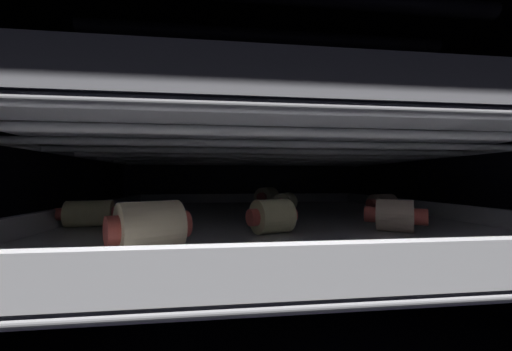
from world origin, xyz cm
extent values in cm
cube|color=black|center=(0.00, 0.00, -0.60)|extent=(52.18, 53.97, 1.20)
cube|color=black|center=(0.00, 26.39, 16.19)|extent=(52.18, 1.20, 32.38)
cube|color=black|center=(-25.49, 0.00, 16.19)|extent=(1.20, 51.57, 32.38)
cube|color=black|center=(25.49, 0.00, 16.19)|extent=(1.20, 51.57, 32.38)
cube|color=black|center=(0.00, 0.00, 32.98)|extent=(52.18, 53.97, 1.20)
cylinder|color=#333338|center=(0.00, -3.55, 30.29)|extent=(39.82, 1.53, 1.53)
cylinder|color=#333338|center=(0.00, 3.55, 30.29)|extent=(39.82, 1.53, 1.53)
cylinder|color=#333338|center=(0.00, 10.64, 30.29)|extent=(39.82, 1.53, 1.53)
cylinder|color=#B7B7BC|center=(-23.42, 0.00, 9.20)|extent=(0.74, 50.54, 0.74)
cylinder|color=#B7B7BC|center=(23.42, 0.00, 9.20)|extent=(0.74, 50.54, 0.74)
cylinder|color=#B7B7BC|center=(0.00, -22.11, 9.20)|extent=(46.83, 0.74, 0.74)
cylinder|color=#B7B7BC|center=(0.00, -15.79, 9.20)|extent=(46.83, 0.74, 0.74)
cylinder|color=#B7B7BC|center=(0.00, -9.48, 9.20)|extent=(46.83, 0.74, 0.74)
cylinder|color=#B7B7BC|center=(0.00, -3.16, 9.20)|extent=(46.83, 0.74, 0.74)
cylinder|color=#B7B7BC|center=(0.00, 3.16, 9.20)|extent=(46.83, 0.74, 0.74)
cylinder|color=#B7B7BC|center=(0.00, 9.48, 9.20)|extent=(46.83, 0.74, 0.74)
cylinder|color=#B7B7BC|center=(0.00, 15.79, 9.20)|extent=(46.83, 0.74, 0.74)
cylinder|color=#B7B7BC|center=(0.00, 22.11, 9.20)|extent=(46.83, 0.74, 0.74)
cube|color=silver|center=(0.00, 0.00, 9.88)|extent=(42.27, 45.02, 0.62)
cube|color=silver|center=(0.00, -22.11, 11.03)|extent=(42.27, 0.80, 1.69)
cube|color=silver|center=(0.00, 22.11, 11.03)|extent=(42.27, 0.80, 1.69)
cube|color=silver|center=(-20.73, 0.00, 11.03)|extent=(0.80, 45.02, 1.69)
cube|color=silver|center=(20.73, 0.00, 11.03)|extent=(0.80, 45.02, 1.69)
cylinder|color=beige|center=(-9.57, -16.28, 11.76)|extent=(4.63, 4.50, 3.15)
cylinder|color=#C64C42|center=(-7.78, -15.22, 11.76)|extent=(1.43, 1.82, 1.73)
cylinder|color=#C64C42|center=(-11.36, -17.34, 11.76)|extent=(1.43, 1.82, 1.73)
cylinder|color=beige|center=(2.42, 14.51, 11.76)|extent=(4.70, 4.97, 3.14)
cylinder|color=#C64C42|center=(1.25, 12.53, 11.76)|extent=(1.69, 1.38, 1.57)
cylinder|color=#C64C42|center=(3.60, 16.48, 11.76)|extent=(1.69, 1.38, 1.57)
cylinder|color=beige|center=(9.51, -11.22, 11.56)|extent=(3.91, 3.88, 2.75)
cylinder|color=#C64C42|center=(11.10, -12.32, 11.56)|extent=(1.63, 1.72, 1.39)
cylinder|color=#C64C42|center=(7.93, -10.12, 11.56)|extent=(1.63, 1.72, 1.39)
cylinder|color=beige|center=(-17.75, -5.26, 11.42)|extent=(4.27, 3.02, 2.46)
cylinder|color=#C64C42|center=(-20.13, -5.62, 11.42)|extent=(1.01, 1.27, 1.16)
cylinder|color=#C64C42|center=(-15.38, -4.91, 11.42)|extent=(1.01, 1.27, 1.16)
cylinder|color=beige|center=(3.24, 3.85, 11.52)|extent=(4.13, 4.62, 2.67)
cylinder|color=#C64C42|center=(4.28, 5.85, 11.52)|extent=(1.57, 1.25, 1.41)
cylinder|color=#C64C42|center=(2.20, 1.85, 11.52)|extent=(1.57, 1.25, 1.41)
cylinder|color=beige|center=(-1.06, -10.63, 11.60)|extent=(3.82, 3.72, 2.82)
cylinder|color=#C64C42|center=(-2.76, -11.30, 11.60)|extent=(1.12, 1.53, 1.39)
cylinder|color=#C64C42|center=(0.63, -9.96, 11.60)|extent=(1.12, 1.53, 1.39)
cylinder|color=beige|center=(16.91, 3.27, 11.42)|extent=(4.32, 3.69, 2.47)
cylinder|color=#C64C42|center=(19.01, 4.14, 11.42)|extent=(1.28, 1.45, 1.19)
cylinder|color=#C64C42|center=(14.81, 2.39, 11.42)|extent=(1.28, 1.45, 1.19)
cylinder|color=beige|center=(-11.35, -7.76, 11.40)|extent=(4.05, 3.72, 2.42)
cylinder|color=#C64C42|center=(-9.39, -8.85, 11.40)|extent=(1.60, 1.57, 1.13)
cylinder|color=#C64C42|center=(-13.31, -6.66, 11.40)|extent=(1.60, 1.57, 1.13)
cylinder|color=#B7B7BC|center=(-23.42, 0.00, 17.79)|extent=(0.66, 50.54, 0.66)
cylinder|color=#B7B7BC|center=(23.42, 0.00, 17.79)|extent=(0.66, 50.54, 0.66)
cylinder|color=#B7B7BC|center=(0.00, -22.11, 17.79)|extent=(46.83, 0.66, 0.66)
cylinder|color=#B7B7BC|center=(0.00, -15.79, 17.79)|extent=(46.83, 0.66, 0.66)
cylinder|color=#B7B7BC|center=(0.00, -9.48, 17.79)|extent=(46.83, 0.66, 0.66)
cylinder|color=#B7B7BC|center=(0.00, -3.16, 17.79)|extent=(46.83, 0.66, 0.66)
cylinder|color=#B7B7BC|center=(0.00, 3.16, 17.79)|extent=(46.83, 0.66, 0.66)
cylinder|color=#B7B7BC|center=(0.00, 9.48, 17.79)|extent=(46.83, 0.66, 0.66)
cylinder|color=#B7B7BC|center=(0.00, 15.79, 17.79)|extent=(46.83, 0.66, 0.66)
cylinder|color=#B7B7BC|center=(0.00, 22.11, 17.79)|extent=(46.83, 0.66, 0.66)
cube|color=gray|center=(0.00, 0.00, 18.53)|extent=(42.27, 45.02, 0.83)
cube|color=gray|center=(0.00, -22.11, 19.64)|extent=(42.27, 0.80, 1.39)
cube|color=gray|center=(0.00, 22.11, 19.64)|extent=(42.27, 0.80, 1.39)
cube|color=gray|center=(-20.73, 0.00, 19.64)|extent=(0.80, 45.02, 1.39)
cube|color=gray|center=(20.73, 0.00, 19.64)|extent=(0.80, 45.02, 1.39)
cylinder|color=beige|center=(-4.30, -4.65, 20.29)|extent=(4.54, 4.01, 2.69)
cylinder|color=#C64C42|center=(-6.44, -3.68, 20.29)|extent=(1.49, 1.78, 1.52)
cylinder|color=#C64C42|center=(-2.16, -5.62, 20.29)|extent=(1.49, 1.78, 1.52)
cylinder|color=beige|center=(16.49, 11.62, 20.54)|extent=(4.02, 4.06, 3.19)
cylinder|color=#C64C42|center=(15.87, 13.60, 20.54)|extent=(1.89, 1.34, 1.71)
cylinder|color=#C64C42|center=(17.10, 9.65, 20.54)|extent=(1.89, 1.34, 1.71)
cylinder|color=beige|center=(5.76, 19.39, 20.57)|extent=(5.23, 4.94, 3.25)
cylinder|color=#C64C42|center=(7.80, 20.64, 20.57)|extent=(1.31, 1.58, 1.46)
cylinder|color=#C64C42|center=(3.73, 18.14, 20.57)|extent=(1.31, 1.58, 1.46)
cylinder|color=beige|center=(15.75, -8.46, 20.16)|extent=(2.59, 3.26, 2.43)
cylinder|color=#C64C42|center=(15.64, -6.37, 20.16)|extent=(1.26, 1.11, 1.21)
cylinder|color=#C64C42|center=(15.86, -10.54, 20.16)|extent=(1.26, 1.11, 1.21)
cylinder|color=beige|center=(3.19, -11.73, 20.57)|extent=(4.98, 5.09, 3.25)
cylinder|color=#C64C42|center=(1.65, -13.65, 20.57)|extent=(1.85, 1.76, 1.55)
cylinder|color=#C64C42|center=(4.74, -9.81, 20.57)|extent=(1.85, 1.76, 1.55)
cylinder|color=beige|center=(-12.27, -14.85, 20.50)|extent=(4.09, 3.98, 3.11)
cylinder|color=#C64C42|center=(-11.36, -16.45, 20.50)|extent=(1.86, 1.58, 1.64)
cylinder|color=#C64C42|center=(-13.18, -13.24, 20.50)|extent=(1.86, 1.58, 1.64)
cylinder|color=#C64C42|center=(-15.37, -17.55, 20.37)|extent=(1.22, 1.82, 1.67)
cylinder|color=beige|center=(-5.01, -13.60, 20.20)|extent=(3.98, 4.10, 2.52)
cylinder|color=#C64C42|center=(-6.27, -15.20, 20.20)|extent=(1.49, 1.42, 1.24)
cylinder|color=#C64C42|center=(-3.75, -11.99, 20.20)|extent=(1.49, 1.42, 1.24)
cylinder|color=beige|center=(12.75, 13.25, 20.53)|extent=(4.89, 4.85, 3.18)
cylinder|color=#C64C42|center=(14.45, 14.77, 20.53)|extent=(1.69, 1.75, 1.60)
cylinder|color=#C64C42|center=(11.05, 11.73, 20.53)|extent=(1.69, 1.75, 1.60)
camera|label=1|loc=(-5.21, -34.21, 14.63)|focal=20.08mm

